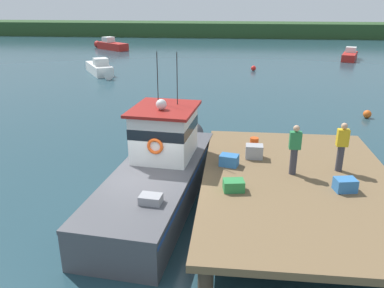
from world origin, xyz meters
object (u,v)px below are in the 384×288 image
(bait_bucket, at_px, (254,142))
(moored_boat_outer_mooring, at_px, (100,68))
(main_fishing_boat, at_px, (160,168))
(crate_stack_mid_dock, at_px, (229,160))
(crate_single_by_cleat, at_px, (254,152))
(moored_boat_near_channel, at_px, (350,55))
(deckhand_further_back, at_px, (342,146))
(mooring_buoy_spare_mooring, at_px, (367,114))
(crate_stack_near_edge, at_px, (234,185))
(mooring_buoy_outer, at_px, (253,68))
(crate_single_far, at_px, (345,185))
(deckhand_by_the_boat, at_px, (295,149))
(moored_boat_far_right, at_px, (111,45))

(bait_bucket, xyz_separation_m, moored_boat_outer_mooring, (-12.95, 20.37, -0.86))
(main_fishing_boat, xyz_separation_m, crate_stack_mid_dock, (2.35, 0.05, 0.38))
(main_fishing_boat, xyz_separation_m, moored_boat_outer_mooring, (-9.69, 22.35, -0.50))
(crate_single_by_cleat, relative_size, moored_boat_near_channel, 0.11)
(deckhand_further_back, relative_size, mooring_buoy_spare_mooring, 3.53)
(main_fishing_boat, bearing_deg, moored_boat_near_channel, 65.89)
(crate_stack_near_edge, height_order, moored_boat_outer_mooring, crate_stack_near_edge)
(moored_boat_near_channel, bearing_deg, main_fishing_boat, -114.11)
(crate_stack_near_edge, xyz_separation_m, mooring_buoy_outer, (1.69, 27.37, -1.13))
(main_fishing_boat, relative_size, bait_bucket, 29.22)
(crate_stack_near_edge, relative_size, deckhand_further_back, 0.37)
(crate_single_far, distance_m, moored_boat_near_channel, 36.65)
(crate_single_by_cleat, xyz_separation_m, bait_bucket, (0.05, 1.16, -0.07))
(main_fishing_boat, relative_size, mooring_buoy_spare_mooring, 21.51)
(crate_stack_mid_dock, xyz_separation_m, moored_boat_near_channel, (12.85, 33.91, -0.93))
(main_fishing_boat, bearing_deg, crate_single_by_cleat, 14.28)
(deckhand_by_the_boat, bearing_deg, crate_stack_near_edge, -143.53)
(moored_boat_outer_mooring, relative_size, moored_boat_near_channel, 1.04)
(crate_stack_near_edge, distance_m, mooring_buoy_spare_mooring, 14.48)
(crate_stack_near_edge, xyz_separation_m, moored_boat_outer_mooring, (-12.20, 24.12, -0.85))
(mooring_buoy_outer, bearing_deg, crate_stack_mid_dock, -94.16)
(crate_stack_mid_dock, bearing_deg, moored_boat_near_channel, 69.24)
(main_fishing_boat, bearing_deg, moored_boat_outer_mooring, 113.43)
(crate_single_far, height_order, crate_single_by_cleat, crate_single_by_cleat)
(crate_stack_mid_dock, xyz_separation_m, mooring_buoy_spare_mooring, (7.76, 10.46, -1.16))
(deckhand_by_the_boat, xyz_separation_m, moored_boat_near_channel, (10.81, 34.35, -1.60))
(crate_stack_mid_dock, distance_m, mooring_buoy_spare_mooring, 13.07)
(crate_stack_near_edge, bearing_deg, deckhand_by_the_boat, 36.47)
(bait_bucket, bearing_deg, moored_boat_near_channel, 69.53)
(deckhand_by_the_boat, distance_m, deckhand_further_back, 1.59)
(moored_boat_outer_mooring, xyz_separation_m, mooring_buoy_spare_mooring, (19.79, -11.84, -0.28))
(deckhand_further_back, bearing_deg, moored_boat_near_channel, 74.71)
(moored_boat_outer_mooring, bearing_deg, crate_single_far, -57.02)
(crate_single_by_cleat, bearing_deg, crate_stack_mid_dock, -138.53)
(moored_boat_near_channel, height_order, mooring_buoy_outer, moored_boat_near_channel)
(main_fishing_boat, height_order, crate_single_by_cleat, main_fishing_boat)
(deckhand_by_the_boat, relative_size, moored_boat_outer_mooring, 0.29)
(moored_boat_outer_mooring, height_order, moored_boat_far_right, moored_boat_far_right)
(crate_single_far, xyz_separation_m, deckhand_further_back, (0.17, 1.46, 0.67))
(crate_single_far, relative_size, deckhand_further_back, 0.37)
(crate_single_by_cleat, distance_m, mooring_buoy_spare_mooring, 11.96)
(moored_boat_far_right, distance_m, moored_boat_near_channel, 30.10)
(crate_stack_mid_dock, distance_m, bait_bucket, 2.13)
(moored_boat_far_right, relative_size, mooring_buoy_spare_mooring, 12.31)
(crate_stack_mid_dock, bearing_deg, mooring_buoy_spare_mooring, 53.43)
(crate_stack_mid_dock, height_order, moored_boat_far_right, moored_boat_far_right)
(main_fishing_boat, bearing_deg, crate_stack_near_edge, -35.15)
(crate_single_by_cleat, xyz_separation_m, crate_stack_near_edge, (-0.69, -2.59, -0.08))
(moored_boat_outer_mooring, distance_m, mooring_buoy_outer, 14.27)
(deckhand_further_back, height_order, moored_boat_far_right, deckhand_further_back)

